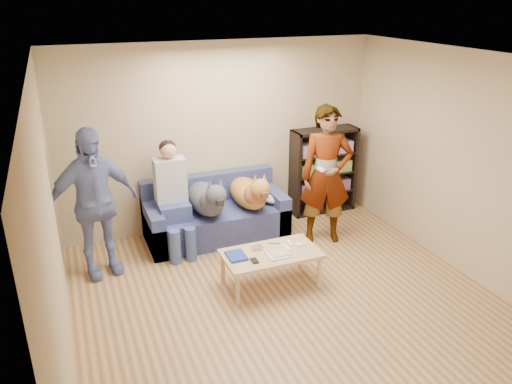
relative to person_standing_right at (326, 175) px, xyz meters
name	(u,v)px	position (x,y,z in m)	size (l,w,h in m)	color
ground	(298,314)	(-1.10, -1.45, -0.93)	(5.00, 5.00, 0.00)	#8D603B
ceiling	(308,63)	(-1.10, -1.45, 1.67)	(5.00, 5.00, 0.00)	white
wall_back	(221,137)	(-1.10, 1.05, 0.37)	(4.50, 4.50, 0.00)	tan
wall_left	(53,242)	(-3.35, -1.45, 0.37)	(5.00, 5.00, 0.00)	tan
wall_right	(482,172)	(1.15, -1.45, 0.37)	(5.00, 5.00, 0.00)	tan
blanket	(276,198)	(-0.49, 0.50, -0.44)	(0.37, 0.31, 0.13)	#A1A0A5
person_standing_right	(326,175)	(0.00, 0.00, 0.00)	(0.68, 0.45, 1.86)	gray
person_standing_left	(93,204)	(-2.93, 0.22, -0.02)	(1.06, 0.44, 1.81)	#7684BD
held_controller	(321,169)	(-0.20, -0.20, 0.17)	(0.04, 0.13, 0.03)	white
notebook_blue	(236,256)	(-1.53, -0.75, -0.50)	(0.20, 0.26, 0.03)	navy
papers	(279,255)	(-1.08, -0.90, -0.50)	(0.26, 0.20, 0.01)	beige
magazine	(280,253)	(-1.05, -0.88, -0.49)	(0.22, 0.17, 0.01)	#BEBD98
camera_silver	(257,248)	(-1.25, -0.68, -0.49)	(0.11, 0.06, 0.05)	#A9A9AD
controller_a	(289,243)	(-0.85, -0.70, -0.50)	(0.04, 0.13, 0.03)	white
controller_b	(299,245)	(-0.77, -0.78, -0.50)	(0.09, 0.06, 0.03)	white
headphone_cup_a	(288,249)	(-0.93, -0.82, -0.50)	(0.07, 0.07, 0.02)	white
headphone_cup_b	(285,246)	(-0.93, -0.74, -0.50)	(0.07, 0.07, 0.02)	white
pen_orange	(275,259)	(-1.15, -0.96, -0.51)	(0.01, 0.01, 0.14)	orange
pen_black	(274,243)	(-1.01, -0.62, -0.51)	(0.01, 0.01, 0.14)	black
wallet	(254,261)	(-1.38, -0.92, -0.50)	(0.07, 0.12, 0.01)	black
sofa	(215,217)	(-1.35, 0.65, -0.65)	(1.90, 0.85, 0.82)	#515B93
person_seated	(173,193)	(-1.94, 0.52, -0.16)	(0.40, 0.73, 1.47)	#3B4482
dog_gray	(207,199)	(-1.50, 0.48, -0.28)	(0.43, 1.26, 0.63)	#50535B
dog_tan	(250,193)	(-0.89, 0.47, -0.29)	(0.42, 1.17, 0.61)	#AE7235
coffee_table	(271,256)	(-1.13, -0.80, -0.56)	(1.10, 0.60, 0.42)	tan
bookshelf	(323,169)	(0.45, 0.88, -0.25)	(1.00, 0.34, 1.30)	black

